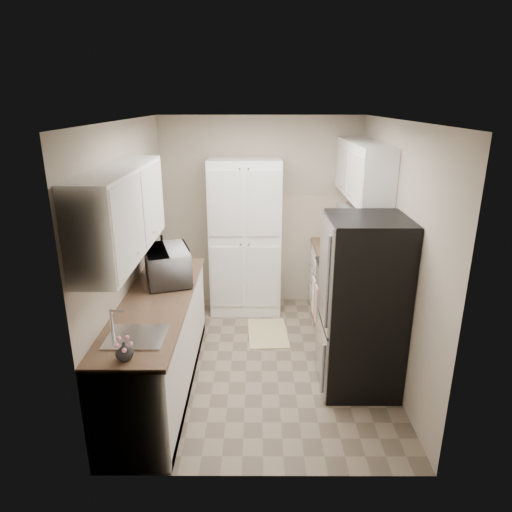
{
  "coord_description": "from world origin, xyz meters",
  "views": [
    {
      "loc": [
        -0.05,
        -4.3,
        2.68
      ],
      "look_at": [
        -0.06,
        0.15,
        1.15
      ],
      "focal_mm": 32.0,
      "sensor_mm": 36.0,
      "label": 1
    }
  ],
  "objects_px": {
    "refrigerator": "(362,306)",
    "toaster_oven": "(346,236)",
    "wine_bottle": "(163,252)",
    "microwave": "(168,265)",
    "pantry_cabinet": "(245,237)",
    "electric_range": "(347,305)"
  },
  "relations": [
    {
      "from": "refrigerator",
      "to": "toaster_oven",
      "type": "relative_size",
      "value": 4.62
    },
    {
      "from": "electric_range",
      "to": "wine_bottle",
      "type": "distance_m",
      "value": 2.15
    },
    {
      "from": "microwave",
      "to": "toaster_oven",
      "type": "bearing_deg",
      "value": -75.92
    },
    {
      "from": "electric_range",
      "to": "wine_bottle",
      "type": "xyz_separation_m",
      "value": [
        -2.07,
        0.07,
        0.61
      ]
    },
    {
      "from": "pantry_cabinet",
      "to": "refrigerator",
      "type": "distance_m",
      "value": 2.07
    },
    {
      "from": "electric_range",
      "to": "wine_bottle",
      "type": "relative_size",
      "value": 3.42
    },
    {
      "from": "microwave",
      "to": "electric_range",
      "type": "bearing_deg",
      "value": -97.24
    },
    {
      "from": "wine_bottle",
      "to": "toaster_oven",
      "type": "bearing_deg",
      "value": 21.17
    },
    {
      "from": "refrigerator",
      "to": "microwave",
      "type": "relative_size",
      "value": 2.74
    },
    {
      "from": "refrigerator",
      "to": "toaster_oven",
      "type": "xyz_separation_m",
      "value": [
        0.15,
        1.71,
        0.18
      ]
    },
    {
      "from": "refrigerator",
      "to": "microwave",
      "type": "xyz_separation_m",
      "value": [
        -1.89,
        0.44,
        0.24
      ]
    },
    {
      "from": "electric_range",
      "to": "wine_bottle",
      "type": "bearing_deg",
      "value": 178.18
    },
    {
      "from": "electric_range",
      "to": "toaster_oven",
      "type": "bearing_deg",
      "value": 82.78
    },
    {
      "from": "wine_bottle",
      "to": "microwave",
      "type": "bearing_deg",
      "value": -71.62
    },
    {
      "from": "microwave",
      "to": "wine_bottle",
      "type": "bearing_deg",
      "value": 0.54
    },
    {
      "from": "electric_range",
      "to": "refrigerator",
      "type": "distance_m",
      "value": 0.88
    },
    {
      "from": "microwave",
      "to": "wine_bottle",
      "type": "relative_size",
      "value": 1.88
    },
    {
      "from": "refrigerator",
      "to": "pantry_cabinet",
      "type": "bearing_deg",
      "value": 123.46
    },
    {
      "from": "refrigerator",
      "to": "electric_range",
      "type": "bearing_deg",
      "value": 87.52
    },
    {
      "from": "pantry_cabinet",
      "to": "refrigerator",
      "type": "height_order",
      "value": "pantry_cabinet"
    },
    {
      "from": "toaster_oven",
      "to": "microwave",
      "type": "bearing_deg",
      "value": -171.03
    },
    {
      "from": "refrigerator",
      "to": "toaster_oven",
      "type": "bearing_deg",
      "value": 84.99
    }
  ]
}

